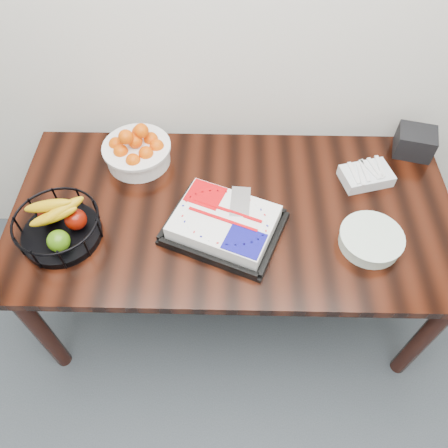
{
  "coord_description": "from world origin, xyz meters",
  "views": [
    {
      "loc": [
        -0.01,
        0.88,
        2.13
      ],
      "look_at": [
        -0.04,
        1.86,
        0.83
      ],
      "focal_mm": 35.0,
      "sensor_mm": 36.0,
      "label": 1
    }
  ],
  "objects_px": {
    "table": "(233,222)",
    "napkin_box": "(415,142)",
    "tangerine_bowl": "(137,148)",
    "fruit_basket": "(58,225)",
    "plate_stack": "(371,240)",
    "cake_tray": "(224,224)"
  },
  "relations": [
    {
      "from": "tangerine_bowl",
      "to": "napkin_box",
      "type": "distance_m",
      "value": 1.22
    },
    {
      "from": "table",
      "to": "napkin_box",
      "type": "bearing_deg",
      "value": 23.63
    },
    {
      "from": "tangerine_bowl",
      "to": "plate_stack",
      "type": "xyz_separation_m",
      "value": [
        0.94,
        -0.43,
        -0.05
      ]
    },
    {
      "from": "cake_tray",
      "to": "plate_stack",
      "type": "xyz_separation_m",
      "value": [
        0.55,
        -0.06,
        -0.01
      ]
    },
    {
      "from": "table",
      "to": "fruit_basket",
      "type": "bearing_deg",
      "value": -167.02
    },
    {
      "from": "tangerine_bowl",
      "to": "table",
      "type": "bearing_deg",
      "value": -32.22
    },
    {
      "from": "cake_tray",
      "to": "tangerine_bowl",
      "type": "xyz_separation_m",
      "value": [
        -0.38,
        0.37,
        0.04
      ]
    },
    {
      "from": "cake_tray",
      "to": "plate_stack",
      "type": "height_order",
      "value": "cake_tray"
    },
    {
      "from": "table",
      "to": "plate_stack",
      "type": "xyz_separation_m",
      "value": [
        0.52,
        -0.16,
        0.12
      ]
    },
    {
      "from": "plate_stack",
      "to": "napkin_box",
      "type": "height_order",
      "value": "napkin_box"
    },
    {
      "from": "table",
      "to": "napkin_box",
      "type": "xyz_separation_m",
      "value": [
        0.8,
        0.35,
        0.14
      ]
    },
    {
      "from": "table",
      "to": "plate_stack",
      "type": "distance_m",
      "value": 0.56
    },
    {
      "from": "table",
      "to": "tangerine_bowl",
      "type": "bearing_deg",
      "value": 147.78
    },
    {
      "from": "table",
      "to": "napkin_box",
      "type": "height_order",
      "value": "napkin_box"
    },
    {
      "from": "cake_tray",
      "to": "napkin_box",
      "type": "distance_m",
      "value": 0.95
    },
    {
      "from": "tangerine_bowl",
      "to": "fruit_basket",
      "type": "relative_size",
      "value": 0.92
    },
    {
      "from": "cake_tray",
      "to": "fruit_basket",
      "type": "xyz_separation_m",
      "value": [
        -0.62,
        -0.04,
        0.03
      ]
    },
    {
      "from": "table",
      "to": "napkin_box",
      "type": "distance_m",
      "value": 0.88
    },
    {
      "from": "plate_stack",
      "to": "napkin_box",
      "type": "bearing_deg",
      "value": 61.35
    },
    {
      "from": "fruit_basket",
      "to": "plate_stack",
      "type": "bearing_deg",
      "value": -0.61
    },
    {
      "from": "cake_tray",
      "to": "napkin_box",
      "type": "height_order",
      "value": "napkin_box"
    },
    {
      "from": "tangerine_bowl",
      "to": "plate_stack",
      "type": "height_order",
      "value": "tangerine_bowl"
    }
  ]
}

